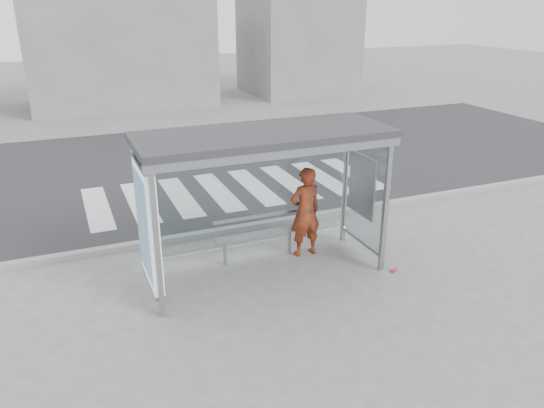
{
  "coord_description": "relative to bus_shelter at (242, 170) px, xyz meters",
  "views": [
    {
      "loc": [
        -3.13,
        -7.91,
        4.63
      ],
      "look_at": [
        0.22,
        0.2,
        1.24
      ],
      "focal_mm": 35.0,
      "sensor_mm": 36.0,
      "label": 1
    }
  ],
  "objects": [
    {
      "name": "building_right",
      "position": [
        9.37,
        17.94,
        1.52
      ],
      "size": [
        5.0,
        5.0,
        7.0
      ],
      "primitive_type": "cube",
      "color": "slate",
      "rests_on": "ground"
    },
    {
      "name": "bus_shelter",
      "position": [
        0.0,
        0.0,
        0.0
      ],
      "size": [
        4.25,
        1.65,
        2.62
      ],
      "color": "gray",
      "rests_on": "ground"
    },
    {
      "name": "soda_can",
      "position": [
        2.55,
        -0.93,
        -1.95
      ],
      "size": [
        0.15,
        0.12,
        0.07
      ],
      "primitive_type": "cylinder",
      "rotation": [
        0.0,
        1.57,
        0.38
      ],
      "color": "#CC3C5A",
      "rests_on": "ground"
    },
    {
      "name": "building_center",
      "position": [
        0.37,
        17.94,
        0.52
      ],
      "size": [
        8.0,
        5.0,
        5.0
      ],
      "primitive_type": "cube",
      "color": "slate",
      "rests_on": "ground"
    },
    {
      "name": "bench",
      "position": [
        0.46,
        0.52,
        -1.47
      ],
      "size": [
        1.67,
        0.21,
        0.86
      ],
      "color": "gray",
      "rests_on": "ground"
    },
    {
      "name": "ground",
      "position": [
        0.37,
        -0.06,
        -1.98
      ],
      "size": [
        80.0,
        80.0,
        0.0
      ],
      "primitive_type": "plane",
      "color": "slate",
      "rests_on": "ground"
    },
    {
      "name": "curb",
      "position": [
        0.37,
        1.89,
        -1.92
      ],
      "size": [
        30.0,
        0.18,
        0.12
      ],
      "primitive_type": "cube",
      "color": "gray",
      "rests_on": "ground"
    },
    {
      "name": "person",
      "position": [
        1.37,
        0.37,
        -1.1
      ],
      "size": [
        0.67,
        0.46,
        1.76
      ],
      "primitive_type": "imported",
      "rotation": [
        0.0,
        0.0,
        3.21
      ],
      "color": "orange",
      "rests_on": "ground"
    },
    {
      "name": "road",
      "position": [
        0.37,
        6.94,
        -1.98
      ],
      "size": [
        30.0,
        10.0,
        0.01
      ],
      "primitive_type": "cube",
      "color": "#232426",
      "rests_on": "ground"
    },
    {
      "name": "crosswalk",
      "position": [
        1.37,
        4.44,
        -1.98
      ],
      "size": [
        7.55,
        3.0,
        0.0
      ],
      "color": "silver",
      "rests_on": "ground"
    }
  ]
}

